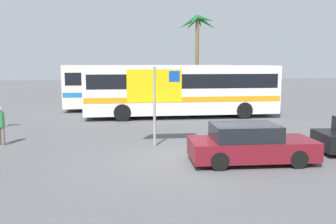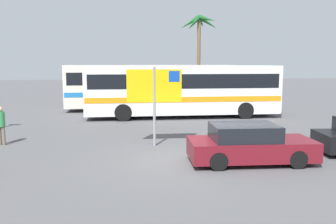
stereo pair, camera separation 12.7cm
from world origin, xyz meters
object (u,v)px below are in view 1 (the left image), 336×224
bus_front_coach (181,88)px  pedestrian_crossing_lot (0,123)px  car_maroon (250,144)px  ferry_sign (156,89)px  bus_rear_coach (149,85)px

bus_front_coach → pedestrian_crossing_lot: (-8.58, -6.73, -0.85)m
bus_front_coach → pedestrian_crossing_lot: bearing=-141.9°
car_maroon → pedestrian_crossing_lot: 9.93m
ferry_sign → car_maroon: 4.43m
bus_front_coach → pedestrian_crossing_lot: size_ratio=7.39×
bus_rear_coach → pedestrian_crossing_lot: bearing=-123.2°
bus_front_coach → ferry_sign: size_ratio=3.67×
ferry_sign → pedestrian_crossing_lot: bearing=172.0°
ferry_sign → bus_front_coach: bearing=73.4°
bus_rear_coach → bus_front_coach: bearing=-65.6°
ferry_sign → car_maroon: (2.91, -2.89, -1.69)m
bus_rear_coach → pedestrian_crossing_lot: 12.58m
bus_rear_coach → ferry_sign: ferry_sign is taller
car_maroon → pedestrian_crossing_lot: (-9.18, 3.79, 0.29)m
ferry_sign → bus_rear_coach: bearing=87.2°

